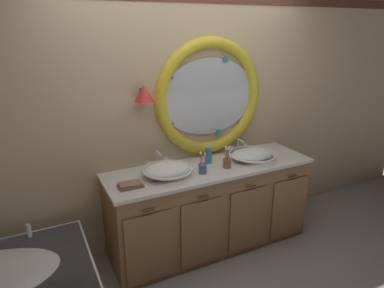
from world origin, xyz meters
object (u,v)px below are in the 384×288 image
object	(u,v)px
toothbrush_holder_right	(227,162)
soap_dispenser	(208,155)
toothbrush_holder_left	(203,168)
folded_hand_towel	(130,185)
sink_basin_left	(167,170)
sink_basin_right	(252,154)

from	to	relation	value
toothbrush_holder_right	soap_dispenser	world-z (taller)	toothbrush_holder_right
toothbrush_holder_left	folded_hand_towel	world-z (taller)	toothbrush_holder_left
soap_dispenser	sink_basin_left	bearing A→B (deg)	-167.03
toothbrush_holder_left	soap_dispenser	size ratio (longest dim) A/B	1.14
sink_basin_right	folded_hand_towel	size ratio (longest dim) A/B	2.38
toothbrush_holder_left	soap_dispenser	xyz separation A→B (m)	(0.16, 0.19, 0.03)
soap_dispenser	sink_basin_right	bearing A→B (deg)	-14.09
folded_hand_towel	sink_basin_right	bearing A→B (deg)	3.03
toothbrush_holder_left	toothbrush_holder_right	world-z (taller)	toothbrush_holder_right
toothbrush_holder_left	folded_hand_towel	size ratio (longest dim) A/B	1.04
sink_basin_left	sink_basin_right	bearing A→B (deg)	0.00
toothbrush_holder_left	folded_hand_towel	distance (m)	0.66
sink_basin_left	toothbrush_holder_left	xyz separation A→B (m)	(0.30, -0.08, -0.01)
sink_basin_left	sink_basin_right	size ratio (longest dim) A/B	0.93
sink_basin_right	soap_dispenser	distance (m)	0.44
sink_basin_right	toothbrush_holder_right	xyz separation A→B (m)	(-0.33, -0.07, 0.00)
toothbrush_holder_right	folded_hand_towel	size ratio (longest dim) A/B	1.08
folded_hand_towel	sink_basin_left	bearing A→B (deg)	10.63
sink_basin_right	toothbrush_holder_left	distance (m)	0.60
sink_basin_left	toothbrush_holder_left	size ratio (longest dim) A/B	2.14
folded_hand_towel	toothbrush_holder_left	bearing A→B (deg)	-1.47
sink_basin_right	soap_dispenser	xyz separation A→B (m)	(-0.43, 0.11, 0.03)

